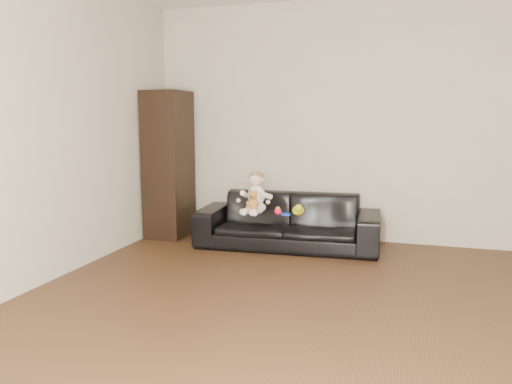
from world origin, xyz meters
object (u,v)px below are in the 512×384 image
(baby, at_px, (256,195))
(sofa, at_px, (288,221))
(teddy_bear, at_px, (253,201))
(toy_green, at_px, (298,210))
(toy_rattle, at_px, (278,211))
(cabinet, at_px, (169,165))
(toy_blue_disc, at_px, (286,214))

(baby, bearing_deg, sofa, 37.02)
(teddy_bear, height_order, toy_green, teddy_bear)
(toy_green, bearing_deg, teddy_bear, -163.67)
(sofa, height_order, teddy_bear, teddy_bear)
(toy_green, distance_m, toy_rattle, 0.21)
(toy_green, bearing_deg, cabinet, 172.55)
(cabinet, distance_m, baby, 1.15)
(cabinet, bearing_deg, toy_green, -8.99)
(sofa, distance_m, cabinet, 1.53)
(toy_green, bearing_deg, toy_blue_disc, -174.52)
(sofa, bearing_deg, toy_green, -41.40)
(cabinet, bearing_deg, teddy_bear, -18.32)
(toy_blue_disc, bearing_deg, toy_rattle, -155.97)
(baby, distance_m, toy_rattle, 0.30)
(toy_rattle, bearing_deg, teddy_bear, -160.68)
(cabinet, relative_size, toy_green, 10.93)
(baby, relative_size, toy_blue_disc, 3.97)
(baby, xyz_separation_m, toy_rattle, (0.25, -0.05, -0.15))
(cabinet, distance_m, toy_green, 1.62)
(sofa, xyz_separation_m, toy_rattle, (-0.07, -0.15, 0.13))
(sofa, bearing_deg, toy_blue_disc, -91.41)
(toy_green, xyz_separation_m, toy_rattle, (-0.20, -0.05, -0.01))
(cabinet, height_order, baby, cabinet)
(toy_green, height_order, toy_blue_disc, toy_green)
(baby, xyz_separation_m, teddy_bear, (0.01, -0.13, -0.04))
(cabinet, bearing_deg, toy_rattle, -11.96)
(baby, xyz_separation_m, toy_blue_disc, (0.33, -0.01, -0.18))
(cabinet, xyz_separation_m, baby, (1.10, -0.20, -0.27))
(teddy_bear, xyz_separation_m, toy_rattle, (0.24, 0.09, -0.11))
(sofa, bearing_deg, baby, -165.89)
(teddy_bear, relative_size, toy_rattle, 2.70)
(toy_green, xyz_separation_m, toy_blue_disc, (-0.13, -0.01, -0.04))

